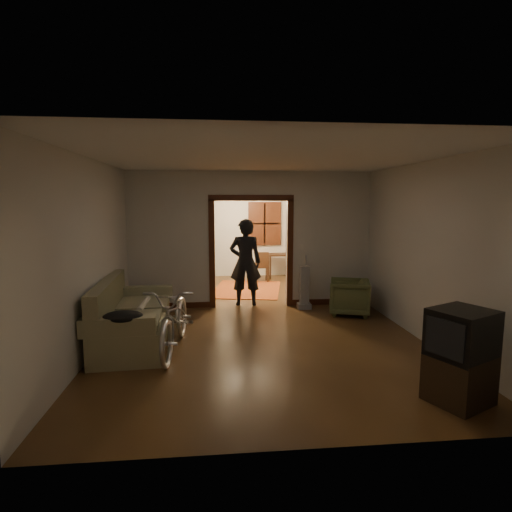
{
  "coord_description": "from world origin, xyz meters",
  "views": [
    {
      "loc": [
        -0.71,
        -7.46,
        2.17
      ],
      "look_at": [
        0.0,
        -0.3,
        1.2
      ],
      "focal_mm": 28.0,
      "sensor_mm": 36.0,
      "label": 1
    }
  ],
  "objects": [
    {
      "name": "floor",
      "position": [
        0.0,
        0.0,
        0.0
      ],
      "size": [
        5.0,
        8.5,
        0.01
      ],
      "primitive_type": "cube",
      "color": "#3E2713",
      "rests_on": "ground"
    },
    {
      "name": "ceiling",
      "position": [
        0.0,
        0.0,
        2.8
      ],
      "size": [
        5.0,
        8.5,
        0.01
      ],
      "primitive_type": "cube",
      "color": "white",
      "rests_on": "floor"
    },
    {
      "name": "wall_back",
      "position": [
        0.0,
        4.25,
        1.4
      ],
      "size": [
        5.0,
        0.02,
        2.8
      ],
      "primitive_type": "cube",
      "color": "beige",
      "rests_on": "floor"
    },
    {
      "name": "wall_left",
      "position": [
        -2.5,
        0.0,
        1.4
      ],
      "size": [
        0.02,
        8.5,
        2.8
      ],
      "primitive_type": "cube",
      "color": "beige",
      "rests_on": "floor"
    },
    {
      "name": "wall_right",
      "position": [
        2.5,
        0.0,
        1.4
      ],
      "size": [
        0.02,
        8.5,
        2.8
      ],
      "primitive_type": "cube",
      "color": "beige",
      "rests_on": "floor"
    },
    {
      "name": "partition_wall",
      "position": [
        0.0,
        0.75,
        1.4
      ],
      "size": [
        5.0,
        0.14,
        2.8
      ],
      "primitive_type": "cube",
      "color": "beige",
      "rests_on": "floor"
    },
    {
      "name": "door_casing",
      "position": [
        0.0,
        0.75,
        1.1
      ],
      "size": [
        1.74,
        0.2,
        2.32
      ],
      "primitive_type": "cube",
      "color": "#3E1C0E",
      "rests_on": "floor"
    },
    {
      "name": "far_window",
      "position": [
        0.7,
        4.21,
        1.55
      ],
      "size": [
        0.98,
        0.06,
        1.28
      ],
      "primitive_type": "cube",
      "color": "black",
      "rests_on": "wall_back"
    },
    {
      "name": "chandelier",
      "position": [
        0.0,
        2.5,
        2.35
      ],
      "size": [
        0.24,
        0.24,
        0.24
      ],
      "primitive_type": "sphere",
      "color": "#FFE0A5",
      "rests_on": "ceiling"
    },
    {
      "name": "light_switch",
      "position": [
        1.05,
        0.68,
        1.25
      ],
      "size": [
        0.08,
        0.01,
        0.12
      ],
      "primitive_type": "cube",
      "color": "silver",
      "rests_on": "partition_wall"
    },
    {
      "name": "sofa",
      "position": [
        -2.0,
        -1.32,
        0.49
      ],
      "size": [
        1.11,
        2.21,
        0.99
      ],
      "primitive_type": "cube",
      "rotation": [
        0.0,
        0.0,
        0.07
      ],
      "color": "olive",
      "rests_on": "floor"
    },
    {
      "name": "rolled_paper",
      "position": [
        -1.9,
        -1.02,
        0.53
      ],
      "size": [
        0.1,
        0.79,
        0.1
      ],
      "primitive_type": "cylinder",
      "rotation": [
        1.57,
        0.0,
        0.0
      ],
      "color": "beige",
      "rests_on": "sofa"
    },
    {
      "name": "jacket",
      "position": [
        -1.95,
        -2.23,
        0.68
      ],
      "size": [
        0.52,
        0.39,
        0.15
      ],
      "primitive_type": "ellipsoid",
      "color": "black",
      "rests_on": "sofa"
    },
    {
      "name": "bicycle",
      "position": [
        -1.32,
        -1.71,
        0.5
      ],
      "size": [
        0.79,
        1.94,
        1.0
      ],
      "primitive_type": "imported",
      "rotation": [
        0.0,
        0.0,
        -0.07
      ],
      "color": "silver",
      "rests_on": "floor"
    },
    {
      "name": "armchair",
      "position": [
        1.84,
        -0.09,
        0.34
      ],
      "size": [
        0.94,
        0.93,
        0.69
      ],
      "primitive_type": "imported",
      "rotation": [
        0.0,
        0.0,
        -1.88
      ],
      "color": "#4E5831",
      "rests_on": "floor"
    },
    {
      "name": "tv_stand",
      "position": [
        1.9,
        -3.57,
        0.27
      ],
      "size": [
        0.77,
        0.74,
        0.54
      ],
      "primitive_type": "cube",
      "rotation": [
        0.0,
        0.0,
        0.44
      ],
      "color": "black",
      "rests_on": "floor"
    },
    {
      "name": "crt_tv",
      "position": [
        1.9,
        -3.57,
        0.78
      ],
      "size": [
        0.77,
        0.74,
        0.52
      ],
      "primitive_type": "cube",
      "rotation": [
        0.0,
        0.0,
        0.44
      ],
      "color": "black",
      "rests_on": "tv_stand"
    },
    {
      "name": "vacuum",
      "position": [
        1.06,
        0.4,
        0.44
      ],
      "size": [
        0.32,
        0.28,
        0.89
      ],
      "primitive_type": "cube",
      "rotation": [
        0.0,
        0.0,
        0.26
      ],
      "color": "gray",
      "rests_on": "floor"
    },
    {
      "name": "person",
      "position": [
        -0.11,
        0.83,
        0.92
      ],
      "size": [
        0.69,
        0.47,
        1.83
      ],
      "primitive_type": "imported",
      "rotation": [
        0.0,
        0.0,
        3.1
      ],
      "color": "black",
      "rests_on": "floor"
    },
    {
      "name": "oriental_rug",
      "position": [
        0.03,
        2.31,
        0.01
      ],
      "size": [
        1.98,
        2.38,
        0.02
      ],
      "primitive_type": "cube",
      "rotation": [
        0.0,
        0.0,
        -0.19
      ],
      "color": "maroon",
      "rests_on": "floor"
    },
    {
      "name": "locker",
      "position": [
        -1.29,
        4.05,
        0.8
      ],
      "size": [
        0.9,
        0.69,
        1.6
      ],
      "primitive_type": "cube",
      "rotation": [
        0.0,
        0.0,
        0.34
      ],
      "color": "#213722",
      "rests_on": "floor"
    },
    {
      "name": "globe",
      "position": [
        -1.29,
        4.05,
        1.94
      ],
      "size": [
        0.27,
        0.27,
        0.27
      ],
      "primitive_type": "sphere",
      "color": "#1E5972",
      "rests_on": "locker"
    },
    {
      "name": "desk",
      "position": [
        1.21,
        3.82,
        0.34
      ],
      "size": [
        1.01,
        0.68,
        0.69
      ],
      "primitive_type": "cube",
      "rotation": [
        0.0,
        0.0,
        -0.18
      ],
      "color": "#331E11",
      "rests_on": "floor"
    },
    {
      "name": "desk_chair",
      "position": [
        0.5,
        3.31,
        0.42
      ],
      "size": [
        0.44,
        0.44,
        0.83
      ],
      "primitive_type": "cube",
      "rotation": [
        0.0,
        0.0,
        -0.19
      ],
      "color": "#331E11",
      "rests_on": "floor"
    }
  ]
}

